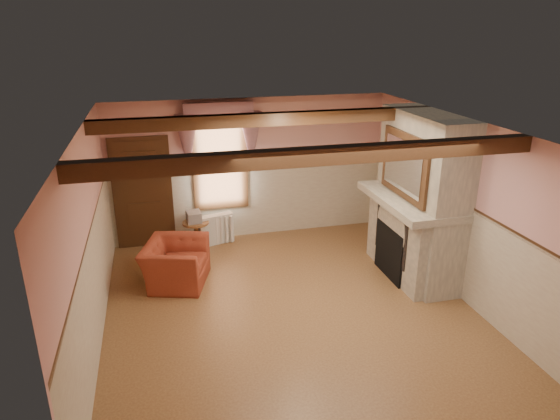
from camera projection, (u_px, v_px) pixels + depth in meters
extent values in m
cube|color=brown|center=(289.00, 308.00, 7.68)|extent=(5.50, 6.00, 0.01)
cube|color=silver|center=(291.00, 127.00, 6.70)|extent=(5.50, 6.00, 0.01)
cube|color=#D49793|center=(250.00, 169.00, 9.91)|extent=(5.50, 0.02, 2.80)
cube|color=#D49793|center=(378.00, 346.00, 4.46)|extent=(5.50, 0.02, 2.80)
cube|color=#D49793|center=(88.00, 243.00, 6.55)|extent=(0.02, 6.00, 2.80)
cube|color=#D49793|center=(459.00, 208.00, 7.82)|extent=(0.02, 6.00, 2.80)
cube|color=black|center=(393.00, 252.00, 8.52)|extent=(0.20, 0.95, 0.90)
imported|color=maroon|center=(176.00, 263.00, 8.31)|extent=(1.25, 1.34, 0.72)
cylinder|color=brown|center=(196.00, 235.00, 9.64)|extent=(0.63, 0.63, 0.55)
cube|color=#B7AD8C|center=(194.00, 217.00, 9.51)|extent=(0.29, 0.34, 0.20)
cube|color=silver|center=(216.00, 229.00, 9.84)|extent=(0.72, 0.36, 0.60)
imported|color=brown|center=(412.00, 195.00, 8.21)|extent=(0.34, 0.34, 0.08)
cube|color=black|center=(390.00, 177.00, 8.94)|extent=(0.14, 0.24, 0.20)
cylinder|color=gold|center=(398.00, 180.00, 8.65)|extent=(0.11, 0.11, 0.28)
cylinder|color=maroon|center=(430.00, 204.00, 7.69)|extent=(0.06, 0.06, 0.16)
cylinder|color=gold|center=(430.00, 205.00, 7.70)|extent=(0.06, 0.06, 0.12)
cube|color=gray|center=(421.00, 197.00, 8.29)|extent=(0.85, 2.00, 2.80)
cube|color=gray|center=(411.00, 200.00, 8.26)|extent=(1.05, 2.05, 0.12)
cube|color=silver|center=(404.00, 165.00, 8.00)|extent=(0.06, 1.44, 1.04)
cube|color=black|center=(143.00, 195.00, 9.50)|extent=(1.10, 0.10, 2.10)
cube|color=white|center=(220.00, 159.00, 9.66)|extent=(1.06, 0.08, 2.02)
cube|color=gray|center=(219.00, 129.00, 9.37)|extent=(1.30, 0.14, 1.40)
cube|color=black|center=(319.00, 156.00, 5.64)|extent=(5.50, 0.18, 0.20)
cube|color=black|center=(270.00, 119.00, 7.82)|extent=(5.50, 0.18, 0.20)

